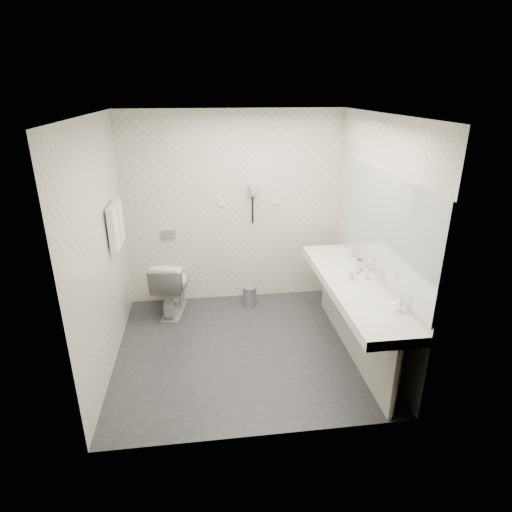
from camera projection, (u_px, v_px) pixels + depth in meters
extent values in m
plane|color=#25262A|center=(245.00, 348.00, 4.78)|extent=(2.80, 2.80, 0.00)
plane|color=silver|center=(242.00, 115.00, 3.86)|extent=(2.80, 2.80, 0.00)
plane|color=beige|center=(233.00, 210.00, 5.52)|extent=(2.80, 0.00, 2.80)
plane|color=beige|center=(261.00, 304.00, 3.12)|extent=(2.80, 0.00, 2.80)
plane|color=beige|center=(101.00, 250.00, 4.15)|extent=(0.00, 2.60, 2.60)
plane|color=beige|center=(375.00, 238.00, 4.49)|extent=(0.00, 2.60, 2.60)
cube|color=silver|center=(353.00, 286.00, 4.44)|extent=(0.55, 2.20, 0.10)
cube|color=#97978F|center=(352.00, 321.00, 4.60)|extent=(0.03, 2.15, 0.75)
cylinder|color=silver|center=(396.00, 383.00, 3.64)|extent=(0.06, 0.06, 0.75)
cylinder|color=silver|center=(327.00, 281.00, 5.56)|extent=(0.06, 0.06, 0.75)
cube|color=#B2BCC6|center=(384.00, 226.00, 4.23)|extent=(0.02, 2.20, 1.05)
ellipsoid|color=silver|center=(378.00, 314.00, 3.82)|extent=(0.40, 0.31, 0.05)
ellipsoid|color=silver|center=(334.00, 260.00, 5.02)|extent=(0.40, 0.31, 0.05)
cylinder|color=silver|center=(399.00, 304.00, 3.81)|extent=(0.04, 0.04, 0.15)
cylinder|color=silver|center=(351.00, 252.00, 5.01)|extent=(0.04, 0.04, 0.15)
imported|color=white|center=(351.00, 275.00, 4.46)|extent=(0.05, 0.05, 0.10)
imported|color=white|center=(357.00, 269.00, 4.62)|extent=(0.09, 0.09, 0.08)
imported|color=white|center=(367.00, 274.00, 4.45)|extent=(0.06, 0.06, 0.13)
cylinder|color=silver|center=(359.00, 265.00, 4.69)|extent=(0.07, 0.07, 0.12)
imported|color=silver|center=(172.00, 286.00, 5.44)|extent=(0.53, 0.79, 0.74)
cube|color=#B2B5BA|center=(168.00, 235.00, 5.51)|extent=(0.18, 0.02, 0.12)
cylinder|color=#B2B5BA|center=(250.00, 296.00, 5.68)|extent=(0.24, 0.24, 0.26)
cylinder|color=#B2B5BA|center=(250.00, 287.00, 5.63)|extent=(0.18, 0.18, 0.02)
cylinder|color=silver|center=(112.00, 206.00, 4.55)|extent=(0.02, 0.62, 0.02)
cube|color=silver|center=(114.00, 229.00, 4.51)|extent=(0.07, 0.24, 0.48)
cube|color=silver|center=(118.00, 221.00, 4.76)|extent=(0.07, 0.24, 0.48)
cube|color=#98979D|center=(252.00, 191.00, 5.43)|extent=(0.10, 0.04, 0.14)
cylinder|color=#98979D|center=(253.00, 190.00, 5.35)|extent=(0.08, 0.14, 0.08)
cylinder|color=black|center=(253.00, 210.00, 5.50)|extent=(0.02, 0.02, 0.35)
cube|color=silver|center=(221.00, 203.00, 5.45)|extent=(0.09, 0.02, 0.09)
cube|color=silver|center=(275.00, 201.00, 5.53)|extent=(0.09, 0.02, 0.09)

